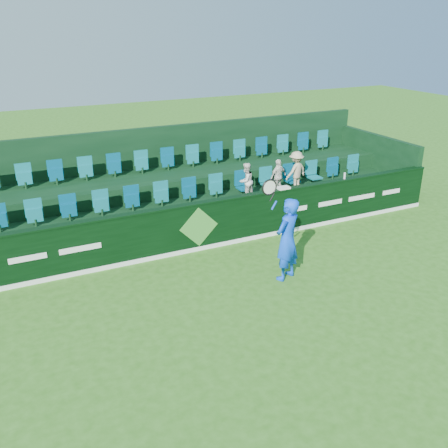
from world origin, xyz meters
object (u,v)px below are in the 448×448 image
towel (283,188)px  drinks_bottle (345,176)px  spectator_middle (278,176)px  spectator_right (296,171)px  spectator_left (246,181)px  tennis_player (287,239)px

towel → drinks_bottle: (2.16, 0.00, 0.07)m
drinks_bottle → spectator_middle: bearing=145.8°
spectator_right → towel: 1.62m
spectator_middle → drinks_bottle: 1.99m
spectator_middle → towel: (-0.52, -1.12, 0.04)m
spectator_right → towel: bearing=29.3°
spectator_left → drinks_bottle: bearing=135.7°
tennis_player → towel: tennis_player is taller
tennis_player → drinks_bottle: size_ratio=13.67×
tennis_player → towel: (1.40, 2.42, 0.35)m
towel → drinks_bottle: drinks_bottle is taller
spectator_middle → spectator_right: bearing=165.7°
spectator_left → spectator_middle: (1.13, 0.00, -0.01)m
spectator_left → spectator_right: 1.77m
spectator_left → drinks_bottle: 2.99m
tennis_player → spectator_left: (0.80, 3.54, 0.32)m
tennis_player → spectator_left: size_ratio=2.45×
spectator_right → towel: (-1.16, -1.12, -0.05)m
spectator_right → drinks_bottle: 1.50m
tennis_player → drinks_bottle: 4.33m
spectator_left → spectator_middle: 1.13m
spectator_left → spectator_right: (1.77, 0.00, 0.08)m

